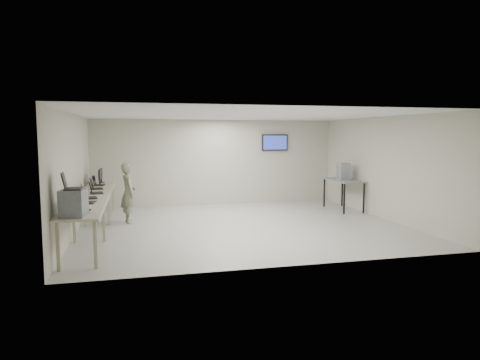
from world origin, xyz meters
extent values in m
cube|color=beige|center=(0.00, 0.00, 0.00)|extent=(8.00, 7.00, 0.01)
cube|color=silver|center=(0.00, 0.00, 2.80)|extent=(8.00, 7.00, 0.01)
cube|color=#BBB9A0|center=(0.00, 3.50, 1.40)|extent=(8.00, 0.01, 2.80)
cube|color=#BBB9A0|center=(0.00, -3.50, 1.40)|extent=(8.00, 0.01, 2.80)
cube|color=#BBB9A0|center=(-4.00, 0.00, 1.40)|extent=(0.01, 7.00, 2.80)
cube|color=#BBB9A0|center=(4.00, 0.00, 1.40)|extent=(0.01, 7.00, 2.80)
cube|color=black|center=(2.00, 3.48, 2.05)|extent=(0.15, 0.04, 0.15)
cube|color=black|center=(2.00, 3.44, 2.05)|extent=(0.90, 0.06, 0.55)
cube|color=#2937A3|center=(2.00, 3.40, 2.05)|extent=(0.82, 0.01, 0.47)
cube|color=#BBB398|center=(-3.60, 0.00, 0.88)|extent=(0.75, 6.00, 0.04)
cube|color=#A7A289|center=(-3.23, 0.00, 0.85)|extent=(0.02, 6.00, 0.06)
cube|color=#A7A289|center=(-3.90, -2.85, 0.43)|extent=(0.06, 0.06, 0.86)
cube|color=#A7A289|center=(-3.30, -2.85, 0.43)|extent=(0.06, 0.06, 0.86)
cube|color=#A7A289|center=(-3.90, -0.90, 0.43)|extent=(0.06, 0.06, 0.86)
cube|color=#A7A289|center=(-3.30, -0.90, 0.43)|extent=(0.06, 0.06, 0.86)
cube|color=#A7A289|center=(-3.90, 0.90, 0.43)|extent=(0.06, 0.06, 0.86)
cube|color=#A7A289|center=(-3.30, 0.90, 0.43)|extent=(0.06, 0.06, 0.86)
cube|color=#A7A289|center=(-3.90, 2.85, 0.43)|extent=(0.06, 0.06, 0.86)
cube|color=#A7A289|center=(-3.30, 2.85, 0.43)|extent=(0.06, 0.06, 0.86)
cube|color=slate|center=(-3.65, -2.67, 1.14)|extent=(0.46, 0.50, 0.47)
cube|color=black|center=(-3.65, -2.67, 1.38)|extent=(0.29, 0.39, 0.02)
cube|color=black|center=(-3.79, -2.67, 1.53)|extent=(0.09, 0.36, 0.27)
cube|color=black|center=(-3.77, -2.67, 1.53)|extent=(0.07, 0.32, 0.23)
cube|color=black|center=(-3.61, -2.22, 0.91)|extent=(0.38, 0.44, 0.02)
cube|color=black|center=(-3.74, -2.22, 1.06)|extent=(0.18, 0.36, 0.27)
cube|color=black|center=(-3.73, -2.22, 1.06)|extent=(0.15, 0.31, 0.22)
cube|color=black|center=(-3.57, -1.20, 0.91)|extent=(0.31, 0.41, 0.02)
cube|color=black|center=(-3.71, -1.20, 1.06)|extent=(0.11, 0.37, 0.27)
cube|color=black|center=(-3.69, -1.20, 1.06)|extent=(0.08, 0.32, 0.23)
cube|color=black|center=(-3.59, -0.50, 0.91)|extent=(0.34, 0.43, 0.02)
cube|color=black|center=(-3.74, -0.50, 1.07)|extent=(0.13, 0.38, 0.28)
cube|color=black|center=(-3.72, -0.50, 1.07)|extent=(0.10, 0.33, 0.23)
cube|color=black|center=(-3.53, 0.31, 0.91)|extent=(0.34, 0.43, 0.02)
cube|color=black|center=(-3.67, 0.31, 1.07)|extent=(0.13, 0.38, 0.28)
cube|color=black|center=(-3.66, 0.31, 1.07)|extent=(0.10, 0.33, 0.24)
cube|color=black|center=(-3.59, 1.20, 0.91)|extent=(0.34, 0.42, 0.02)
cube|color=black|center=(-3.73, 1.20, 1.06)|extent=(0.14, 0.36, 0.27)
cube|color=black|center=(-3.71, 1.20, 1.06)|extent=(0.12, 0.32, 0.22)
cube|color=black|center=(-3.60, 2.00, 0.91)|extent=(0.29, 0.38, 0.02)
cube|color=black|center=(-3.73, 2.00, 1.05)|extent=(0.10, 0.35, 0.26)
cube|color=black|center=(-3.72, 2.00, 1.05)|extent=(0.07, 0.30, 0.22)
cylinder|color=black|center=(-3.60, 2.21, 0.91)|extent=(0.19, 0.19, 0.01)
cube|color=black|center=(-3.60, 2.21, 0.99)|extent=(0.04, 0.03, 0.16)
cube|color=black|center=(-3.60, 2.21, 1.19)|extent=(0.05, 0.44, 0.29)
cube|color=black|center=(-3.57, 2.21, 1.19)|extent=(0.00, 0.40, 0.25)
cylinder|color=black|center=(-3.60, 2.75, 0.91)|extent=(0.19, 0.19, 0.01)
cube|color=black|center=(-3.60, 2.75, 0.99)|extent=(0.04, 0.03, 0.15)
cube|color=black|center=(-3.60, 2.75, 1.18)|extent=(0.05, 0.42, 0.28)
cube|color=black|center=(-3.57, 2.75, 1.18)|extent=(0.00, 0.39, 0.24)
imported|color=#637052|center=(-2.81, 1.05, 0.79)|extent=(0.50, 0.65, 1.58)
cube|color=slate|center=(3.60, 1.53, 0.92)|extent=(0.73, 1.57, 0.04)
cube|color=black|center=(3.28, 0.84, 0.45)|extent=(0.04, 0.04, 0.90)
cube|color=black|center=(3.28, 2.21, 0.45)|extent=(0.04, 0.04, 0.90)
cube|color=black|center=(3.92, 0.84, 0.45)|extent=(0.04, 0.04, 0.90)
cube|color=black|center=(3.92, 2.21, 0.45)|extent=(0.04, 0.04, 0.90)
cube|color=#9399A4|center=(3.58, 1.53, 1.03)|extent=(0.33, 0.36, 0.17)
cube|color=#9399A4|center=(3.58, 1.53, 1.20)|extent=(0.33, 0.36, 0.17)
cube|color=#9399A4|center=(3.58, 1.53, 1.37)|extent=(0.33, 0.36, 0.17)
camera|label=1|loc=(-2.57, -10.41, 2.30)|focal=32.00mm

